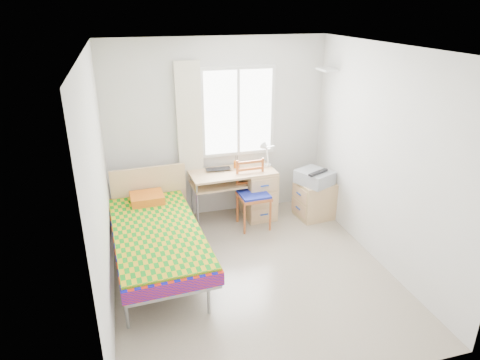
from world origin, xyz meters
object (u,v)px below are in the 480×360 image
Objects in this scene: bed at (157,232)px; chair at (253,190)px; desk at (254,191)px; printer at (314,177)px; cabinet at (315,200)px.

bed is 2.28× the size of chair.
desk is 2.08× the size of printer.
printer reaches higher than cabinet.
desk is (1.52, 0.94, -0.04)m from bed.
desk and printer have the same top height.
printer is at bearing -22.12° from desk.
desk is 0.93m from cabinet.
chair is at bearing 152.03° from printer.
bed is at bearing -151.57° from desk.
chair is at bearing 22.31° from bed.
bed is 3.69× the size of printer.
bed is 1.78m from desk.
desk is at bearing 135.54° from printer.
chair is 1.00m from cabinet.
chair is at bearing 173.35° from cabinet.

